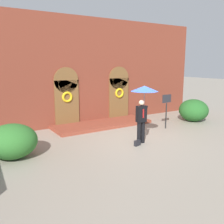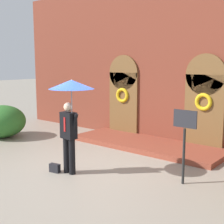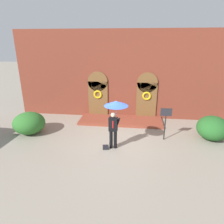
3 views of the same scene
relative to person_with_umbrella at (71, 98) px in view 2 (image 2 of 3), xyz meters
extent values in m
plane|color=gray|center=(0.00, 0.29, -1.91)|extent=(80.00, 80.00, 0.00)
cube|color=brown|center=(0.00, 4.49, 0.89)|extent=(14.00, 0.50, 5.60)
cube|color=brown|center=(-1.60, 4.20, -0.71)|extent=(1.30, 0.08, 2.40)
cylinder|color=brown|center=(-1.60, 4.20, 0.49)|extent=(1.30, 0.08, 1.30)
cube|color=brown|center=(1.60, 4.20, -0.71)|extent=(1.30, 0.08, 2.40)
cylinder|color=brown|center=(1.60, 4.20, 0.49)|extent=(1.30, 0.08, 1.30)
torus|color=gold|center=(-1.60, 4.13, -0.36)|extent=(0.56, 0.12, 0.56)
torus|color=gold|center=(1.60, 4.13, -0.36)|extent=(0.56, 0.12, 0.56)
cube|color=brown|center=(0.00, 3.34, -1.83)|extent=(5.20, 1.80, 0.16)
cylinder|color=black|center=(-0.20, 0.00, -1.46)|extent=(0.16, 0.16, 0.90)
cylinder|color=black|center=(0.00, 0.00, -1.46)|extent=(0.16, 0.16, 0.90)
cube|color=black|center=(-0.10, 0.00, -0.68)|extent=(0.41, 0.26, 0.66)
cube|color=#A51919|center=(-0.10, -0.13, -0.64)|extent=(0.06, 0.01, 0.36)
sphere|color=beige|center=(-0.10, 0.00, -0.22)|extent=(0.22, 0.22, 0.22)
cylinder|color=black|center=(0.12, 0.00, -0.58)|extent=(0.22, 0.09, 0.46)
cylinder|color=gray|center=(0.03, 0.00, -0.26)|extent=(0.02, 0.02, 0.98)
cone|color=#284CB7|center=(0.03, 0.00, 0.34)|extent=(1.10, 1.10, 0.22)
cone|color=white|center=(0.03, 0.00, 0.35)|extent=(0.61, 0.61, 0.20)
cube|color=black|center=(-0.43, -0.20, -1.80)|extent=(0.30, 0.17, 0.22)
cylinder|color=black|center=(2.44, 1.18, -1.26)|extent=(0.06, 0.06, 1.30)
cube|color=#232328|center=(2.44, 1.18, -0.39)|extent=(0.56, 0.03, 0.40)
ellipsoid|color=#2D6B28|center=(-4.91, 1.09, -1.31)|extent=(1.73, 1.70, 1.20)
camera|label=1|loc=(-6.36, -7.73, 1.35)|focal=40.00mm
camera|label=2|loc=(5.53, -5.16, 0.85)|focal=50.00mm
camera|label=3|loc=(0.86, -8.48, 2.95)|focal=32.00mm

